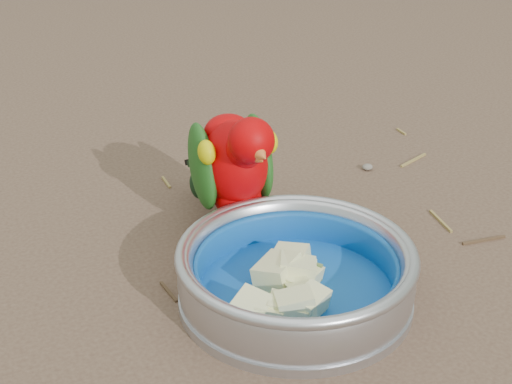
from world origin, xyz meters
name	(u,v)px	position (x,y,z in m)	size (l,w,h in m)	color
ground	(231,376)	(0.00, 0.00, 0.00)	(60.00, 60.00, 0.00)	brown
food_bowl	(295,295)	(0.10, 0.08, 0.01)	(0.23, 0.23, 0.02)	#B2B2BA
bowl_wall	(296,270)	(0.10, 0.08, 0.04)	(0.23, 0.23, 0.04)	#B2B2BA
fruit_wedges	(296,276)	(0.10, 0.08, 0.03)	(0.14, 0.14, 0.03)	beige
lory_parrot	(235,174)	(0.10, 0.23, 0.08)	(0.09, 0.19, 0.16)	#AF0002
ground_debris	(243,322)	(0.04, 0.06, 0.00)	(0.90, 0.80, 0.01)	olive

